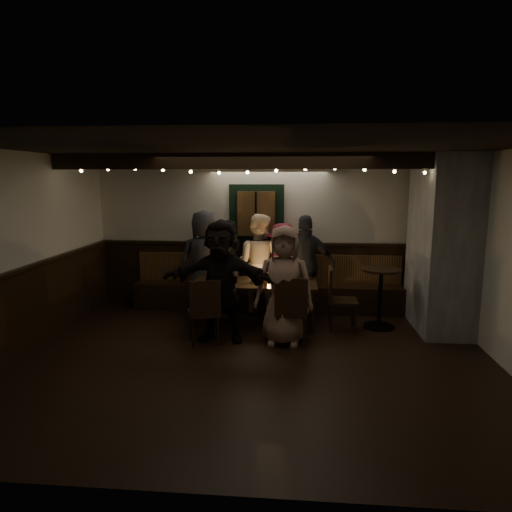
# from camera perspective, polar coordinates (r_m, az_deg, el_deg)

# --- Properties ---
(room) EXTENTS (6.02, 5.01, 2.62)m
(room) POSITION_cam_1_polar(r_m,az_deg,el_deg) (6.97, 9.75, -0.20)
(room) COLOR black
(room) RESTS_ON ground
(dining_table) EXTENTS (1.90, 0.81, 0.82)m
(dining_table) POSITION_cam_1_polar(r_m,az_deg,el_deg) (7.04, -0.16, -3.73)
(dining_table) COLOR black
(dining_table) RESTS_ON ground
(chair_near_left) EXTENTS (0.53, 0.53, 0.92)m
(chair_near_left) POSITION_cam_1_polar(r_m,az_deg,el_deg) (6.25, -6.45, -6.50)
(chair_near_left) COLOR black
(chair_near_left) RESTS_ON ground
(chair_near_right) EXTENTS (0.48, 0.48, 0.97)m
(chair_near_right) POSITION_cam_1_polar(r_m,az_deg,el_deg) (6.20, 4.51, -6.40)
(chair_near_right) COLOR black
(chair_near_right) RESTS_ON ground
(chair_end) EXTENTS (0.43, 0.43, 0.94)m
(chair_end) POSITION_cam_1_polar(r_m,az_deg,el_deg) (6.96, 10.06, -4.79)
(chair_end) COLOR black
(chair_end) RESTS_ON ground
(high_top) EXTENTS (0.57, 0.57, 0.92)m
(high_top) POSITION_cam_1_polar(r_m,az_deg,el_deg) (7.17, 15.29, -4.18)
(high_top) COLOR black
(high_top) RESTS_ON ground
(person_a) EXTENTS (0.95, 0.73, 1.73)m
(person_a) POSITION_cam_1_polar(r_m,az_deg,el_deg) (7.78, -6.44, -0.64)
(person_a) COLOR #26272B
(person_a) RESTS_ON ground
(person_b) EXTENTS (0.61, 0.44, 1.57)m
(person_b) POSITION_cam_1_polar(r_m,az_deg,el_deg) (7.78, -3.47, -1.20)
(person_b) COLOR black
(person_b) RESTS_ON ground
(person_c) EXTENTS (0.96, 0.84, 1.67)m
(person_c) POSITION_cam_1_polar(r_m,az_deg,el_deg) (7.72, 0.29, -0.89)
(person_c) COLOR beige
(person_c) RESTS_ON ground
(person_d) EXTENTS (1.12, 0.90, 1.52)m
(person_d) POSITION_cam_1_polar(r_m,az_deg,el_deg) (7.65, 3.35, -1.58)
(person_d) COLOR #551321
(person_d) RESTS_ON ground
(person_e) EXTENTS (0.99, 0.45, 1.66)m
(person_e) POSITION_cam_1_polar(r_m,az_deg,el_deg) (7.61, 6.23, -1.13)
(person_e) COLOR #25262D
(person_e) RESTS_ON ground
(person_f) EXTENTS (1.63, 0.66, 1.71)m
(person_f) POSITION_cam_1_polar(r_m,az_deg,el_deg) (6.37, -4.41, -3.08)
(person_f) COLOR black
(person_f) RESTS_ON ground
(person_g) EXTENTS (0.83, 0.56, 1.64)m
(person_g) POSITION_cam_1_polar(r_m,az_deg,el_deg) (6.22, 3.51, -3.70)
(person_g) COLOR #926F5D
(person_g) RESTS_ON ground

